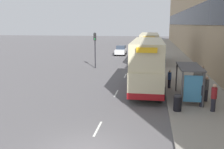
{
  "coord_description": "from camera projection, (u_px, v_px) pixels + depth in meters",
  "views": [
    {
      "loc": [
        2.79,
        -9.79,
        5.65
      ],
      "look_at": [
        -1.92,
        19.84,
        -0.44
      ],
      "focal_mm": 40.0,
      "sensor_mm": 36.0,
      "label": 1
    }
  ],
  "objects": [
    {
      "name": "pavement",
      "position": [
        171.0,
        54.0,
        47.28
      ],
      "size": [
        5.0,
        93.0,
        0.14
      ],
      "color": "gray",
      "rests_on": "ground_plane"
    },
    {
      "name": "terrace_facade",
      "position": [
        196.0,
        13.0,
        45.15
      ],
      "size": [
        3.1,
        93.0,
        15.38
      ],
      "color": "tan",
      "rests_on": "ground_plane"
    },
    {
      "name": "lane_mark_0",
      "position": [
        98.0,
        129.0,
        13.7
      ],
      "size": [
        0.12,
        2.0,
        0.01
      ],
      "color": "silver",
      "rests_on": "ground_plane"
    },
    {
      "name": "lane_mark_1",
      "position": [
        116.0,
        93.0,
        20.68
      ],
      "size": [
        0.12,
        2.0,
        0.01
      ],
      "color": "silver",
      "rests_on": "ground_plane"
    },
    {
      "name": "lane_mark_2",
      "position": [
        125.0,
        76.0,
        27.65
      ],
      "size": [
        0.12,
        2.0,
        0.01
      ],
      "color": "silver",
      "rests_on": "ground_plane"
    },
    {
      "name": "lane_mark_3",
      "position": [
        131.0,
        65.0,
        34.62
      ],
      "size": [
        0.12,
        2.0,
        0.01
      ],
      "color": "silver",
      "rests_on": "ground_plane"
    },
    {
      "name": "lane_mark_4",
      "position": [
        134.0,
        58.0,
        41.59
      ],
      "size": [
        0.12,
        2.0,
        0.01
      ],
      "color": "silver",
      "rests_on": "ground_plane"
    },
    {
      "name": "lane_mark_5",
      "position": [
        137.0,
        54.0,
        48.56
      ],
      "size": [
        0.12,
        2.0,
        0.01
      ],
      "color": "silver",
      "rests_on": "ground_plane"
    },
    {
      "name": "lane_mark_6",
      "position": [
        139.0,
        50.0,
        55.54
      ],
      "size": [
        0.12,
        2.0,
        0.01
      ],
      "color": "silver",
      "rests_on": "ground_plane"
    },
    {
      "name": "lane_mark_7",
      "position": [
        140.0,
        47.0,
        62.51
      ],
      "size": [
        0.12,
        2.0,
        0.01
      ],
      "color": "silver",
      "rests_on": "ground_plane"
    },
    {
      "name": "lane_mark_8",
      "position": [
        142.0,
        45.0,
        69.48
      ],
      "size": [
        0.12,
        2.0,
        0.01
      ],
      "color": "silver",
      "rests_on": "ground_plane"
    },
    {
      "name": "bus_shelter",
      "position": [
        192.0,
        77.0,
        18.12
      ],
      "size": [
        1.6,
        4.2,
        2.48
      ],
      "color": "#4C4C51",
      "rests_on": "ground_plane"
    },
    {
      "name": "double_decker_bus_near",
      "position": [
        147.0,
        63.0,
        21.66
      ],
      "size": [
        2.85,
        10.06,
        4.3
      ],
      "color": "beige",
      "rests_on": "ground_plane"
    },
    {
      "name": "double_decker_bus_ahead",
      "position": [
        149.0,
        47.0,
        36.41
      ],
      "size": [
        2.85,
        10.74,
        4.3
      ],
      "color": "beige",
      "rests_on": "ground_plane"
    },
    {
      "name": "car_0",
      "position": [
        121.0,
        50.0,
        46.21
      ],
      "size": [
        1.97,
        4.19,
        1.75
      ],
      "rotation": [
        0.0,
        0.0,
        3.14
      ],
      "color": "silver",
      "rests_on": "ground_plane"
    },
    {
      "name": "pedestrian_at_shelter",
      "position": [
        202.0,
        94.0,
        16.75
      ],
      "size": [
        0.34,
        0.34,
        1.73
      ],
      "color": "#23232D",
      "rests_on": "ground_plane"
    },
    {
      "name": "pedestrian_1",
      "position": [
        206.0,
        89.0,
        17.98
      ],
      "size": [
        0.36,
        0.36,
        1.83
      ],
      "color": "#23232D",
      "rests_on": "ground_plane"
    },
    {
      "name": "pedestrian_2",
      "position": [
        214.0,
        97.0,
        15.86
      ],
      "size": [
        0.36,
        0.36,
        1.81
      ],
      "color": "#23232D",
      "rests_on": "ground_plane"
    },
    {
      "name": "pedestrian_3",
      "position": [
        169.0,
        79.0,
        21.76
      ],
      "size": [
        0.31,
        0.31,
        1.58
      ],
      "color": "#23232D",
      "rests_on": "ground_plane"
    },
    {
      "name": "pedestrian_4",
      "position": [
        202.0,
        75.0,
        22.7
      ],
      "size": [
        0.36,
        0.36,
        1.8
      ],
      "color": "#23232D",
      "rests_on": "ground_plane"
    },
    {
      "name": "litter_bin",
      "position": [
        178.0,
        103.0,
        16.02
      ],
      "size": [
        0.55,
        0.55,
        1.05
      ],
      "color": "black",
      "rests_on": "ground_plane"
    },
    {
      "name": "traffic_light_far_kerb",
      "position": [
        95.0,
        44.0,
        31.93
      ],
      "size": [
        0.3,
        0.32,
        4.6
      ],
      "color": "black",
      "rests_on": "ground_plane"
    }
  ]
}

